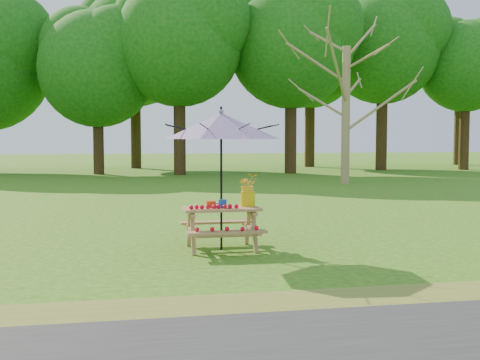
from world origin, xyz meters
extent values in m
plane|color=#276413|center=(0.00, 0.00, 0.00)|extent=(120.00, 120.00, 0.00)
cube|color=olive|center=(0.00, -2.80, 0.00)|extent=(120.00, 1.20, 0.01)
cylinder|color=#937E50|center=(7.65, 13.12, 2.62)|extent=(0.45, 0.45, 5.25)
cube|color=#9D6947|center=(0.77, 0.50, 0.65)|extent=(1.20, 0.62, 0.04)
cube|color=#9D6947|center=(0.77, -0.05, 0.36)|extent=(1.20, 0.22, 0.04)
cube|color=#9D6947|center=(0.77, 1.05, 0.36)|extent=(1.20, 0.22, 0.04)
cylinder|color=black|center=(0.77, 0.50, 1.12)|extent=(0.04, 0.04, 2.25)
cone|color=teal|center=(0.77, 0.50, 1.95)|extent=(2.35, 2.35, 0.40)
sphere|color=teal|center=(0.77, 0.50, 2.17)|extent=(0.08, 0.08, 0.08)
cube|color=red|center=(0.61, 0.54, 0.72)|extent=(0.14, 0.12, 0.10)
cylinder|color=blue|center=(0.78, 0.46, 0.74)|extent=(0.13, 0.13, 0.13)
cube|color=silver|center=(0.71, 0.65, 0.71)|extent=(0.13, 0.13, 0.07)
cylinder|color=#D7C20B|center=(1.22, 0.60, 0.79)|extent=(0.23, 0.23, 0.23)
imported|color=yellow|center=(1.22, 0.60, 1.02)|extent=(0.33, 0.29, 0.35)
camera|label=1|loc=(-0.74, -8.79, 1.76)|focal=45.00mm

